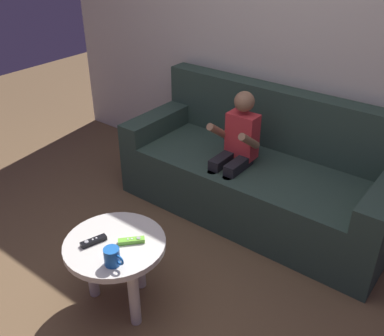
# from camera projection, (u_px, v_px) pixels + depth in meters

# --- Properties ---
(ground_plane) EXTENTS (8.95, 8.95, 0.00)m
(ground_plane) POSITION_uv_depth(u_px,v_px,m) (130.00, 317.00, 2.44)
(ground_plane) COLOR brown
(wall_back) EXTENTS (4.47, 0.05, 2.50)m
(wall_back) POSITION_uv_depth(u_px,v_px,m) (295.00, 32.00, 3.01)
(wall_back) COLOR beige
(wall_back) RESTS_ON ground
(couch) EXTENTS (1.98, 0.80, 0.88)m
(couch) POSITION_uv_depth(u_px,v_px,m) (259.00, 174.00, 3.21)
(couch) COLOR #2D4238
(couch) RESTS_ON ground
(person_seated_on_couch) EXTENTS (0.30, 0.37, 0.94)m
(person_seated_on_couch) POSITION_uv_depth(u_px,v_px,m) (235.00, 149.00, 3.02)
(person_seated_on_couch) COLOR black
(person_seated_on_couch) RESTS_ON ground
(coffee_table) EXTENTS (0.55, 0.55, 0.44)m
(coffee_table) POSITION_uv_depth(u_px,v_px,m) (117.00, 254.00, 2.36)
(coffee_table) COLOR beige
(coffee_table) RESTS_ON ground
(game_remote_lime_near_edge) EXTENTS (0.12, 0.13, 0.03)m
(game_remote_lime_near_edge) POSITION_uv_depth(u_px,v_px,m) (132.00, 241.00, 2.31)
(game_remote_lime_near_edge) COLOR #72C638
(game_remote_lime_near_edge) RESTS_ON coffee_table
(game_remote_black_center) EXTENTS (0.08, 0.14, 0.03)m
(game_remote_black_center) POSITION_uv_depth(u_px,v_px,m) (94.00, 241.00, 2.30)
(game_remote_black_center) COLOR black
(game_remote_black_center) RESTS_ON coffee_table
(coffee_mug) EXTENTS (0.12, 0.08, 0.09)m
(coffee_mug) POSITION_uv_depth(u_px,v_px,m) (113.00, 257.00, 2.14)
(coffee_mug) COLOR #1959B2
(coffee_mug) RESTS_ON coffee_table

